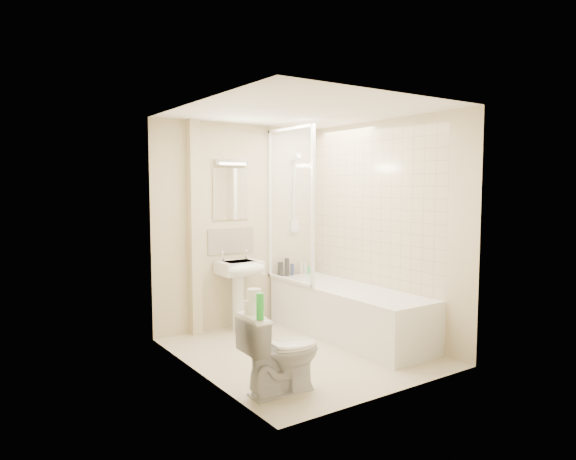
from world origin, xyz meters
TOP-DOWN VIEW (x-y plane):
  - floor at (0.00, 0.00)m, footprint 2.50×2.50m
  - wall_back at (0.00, 1.25)m, footprint 2.20×0.02m
  - wall_left at (-1.10, 0.00)m, footprint 0.02×2.50m
  - wall_right at (1.10, 0.00)m, footprint 0.02×2.50m
  - ceiling at (0.00, 0.00)m, footprint 2.20×2.50m
  - tile_back at (0.75, 1.24)m, footprint 0.70×0.01m
  - tile_right at (1.09, 0.16)m, footprint 0.01×2.10m
  - pipe_boxing at (-0.62, 1.19)m, footprint 0.12×0.12m
  - splashback at (-0.14, 1.24)m, footprint 0.60×0.02m
  - mirror at (-0.14, 1.24)m, footprint 0.46×0.01m
  - strip_light at (-0.14, 1.22)m, footprint 0.42×0.07m
  - bathtub at (0.75, 0.16)m, footprint 0.70×2.10m
  - shower_screen at (0.40, 0.80)m, footprint 0.04×0.92m
  - shower_fixture at (0.75, 1.19)m, footprint 0.10×0.16m
  - pedestal_sink at (-0.14, 1.01)m, footprint 0.48×0.46m
  - bottle_black_a at (0.51, 1.16)m, footprint 0.07×0.07m
  - bottle_black_b at (0.61, 1.16)m, footprint 0.06×0.06m
  - bottle_blue at (0.69, 1.16)m, footprint 0.05×0.05m
  - bottle_cream at (0.82, 1.16)m, footprint 0.05×0.05m
  - bottle_white_b at (0.89, 1.16)m, footprint 0.05×0.05m
  - bottle_green at (0.94, 1.16)m, footprint 0.07×0.07m
  - toilet at (-0.72, -0.72)m, footprint 0.43×0.69m
  - toilet_roll_lower at (-0.97, -0.65)m, footprint 0.10×0.10m
  - toilet_roll_upper at (-0.94, -0.66)m, footprint 0.11×0.11m
  - green_bottle at (-1.00, -0.85)m, footprint 0.06×0.06m

SIDE VIEW (x-z plane):
  - floor at x=0.00m, z-range 0.00..0.00m
  - bathtub at x=0.75m, z-range 0.01..0.56m
  - toilet at x=-0.72m, z-range 0.00..0.68m
  - bottle_green at x=0.94m, z-range 0.55..0.64m
  - bottle_white_b at x=0.89m, z-range 0.55..0.69m
  - bottle_blue at x=0.69m, z-range 0.55..0.69m
  - bottle_cream at x=0.82m, z-range 0.55..0.72m
  - bottle_black_a at x=0.51m, z-range 0.55..0.73m
  - pedestal_sink at x=-0.14m, z-range 0.19..1.11m
  - bottle_black_b at x=0.61m, z-range 0.55..0.77m
  - toilet_roll_lower at x=-0.97m, z-range 0.68..0.78m
  - green_bottle at x=-1.00m, z-range 0.68..0.88m
  - toilet_roll_upper at x=-0.94m, z-range 0.78..0.87m
  - splashback at x=-0.14m, z-range 0.88..1.18m
  - wall_back at x=0.00m, z-range 0.00..2.40m
  - wall_left at x=-1.10m, z-range 0.00..2.40m
  - wall_right at x=1.10m, z-range 0.00..2.40m
  - pipe_boxing at x=-0.62m, z-range 0.00..2.40m
  - tile_back at x=0.75m, z-range 0.55..2.30m
  - tile_right at x=1.09m, z-range 0.55..2.30m
  - shower_screen at x=0.40m, z-range 0.55..2.35m
  - shower_fixture at x=0.75m, z-range 1.05..2.04m
  - mirror at x=-0.14m, z-range 1.28..1.88m
  - strip_light at x=-0.14m, z-range 1.92..1.98m
  - ceiling at x=0.00m, z-range 2.39..2.41m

